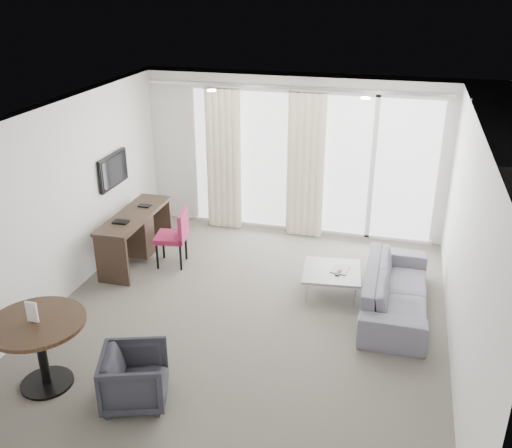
% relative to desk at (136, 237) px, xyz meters
% --- Properties ---
extents(floor, '(5.00, 6.00, 0.00)m').
position_rel_desk_xyz_m(floor, '(2.05, -1.22, -0.39)').
color(floor, '#5F5A50').
rests_on(floor, ground).
extents(ceiling, '(5.00, 6.00, 0.00)m').
position_rel_desk_xyz_m(ceiling, '(2.05, -1.22, 2.21)').
color(ceiling, white).
rests_on(ceiling, ground).
extents(wall_left, '(0.00, 6.00, 2.60)m').
position_rel_desk_xyz_m(wall_left, '(-0.45, -1.22, 0.91)').
color(wall_left, silver).
rests_on(wall_left, ground).
extents(wall_right, '(0.00, 6.00, 2.60)m').
position_rel_desk_xyz_m(wall_right, '(4.55, -1.22, 0.91)').
color(wall_right, silver).
rests_on(wall_right, ground).
extents(wall_front, '(5.00, 0.00, 2.60)m').
position_rel_desk_xyz_m(wall_front, '(2.05, -4.22, 0.91)').
color(wall_front, silver).
rests_on(wall_front, ground).
extents(window_panel, '(4.00, 0.02, 2.38)m').
position_rel_desk_xyz_m(window_panel, '(2.35, 1.77, 0.81)').
color(window_panel, white).
rests_on(window_panel, ground).
extents(window_frame, '(4.10, 0.06, 2.44)m').
position_rel_desk_xyz_m(window_frame, '(2.35, 1.75, 0.81)').
color(window_frame, white).
rests_on(window_frame, ground).
extents(curtain_left, '(0.60, 0.20, 2.38)m').
position_rel_desk_xyz_m(curtain_left, '(0.90, 1.60, 0.81)').
color(curtain_left, beige).
rests_on(curtain_left, ground).
extents(curtain_right, '(0.60, 0.20, 2.38)m').
position_rel_desk_xyz_m(curtain_right, '(2.30, 1.60, 0.81)').
color(curtain_right, beige).
rests_on(curtain_right, ground).
extents(curtain_track, '(4.80, 0.04, 0.04)m').
position_rel_desk_xyz_m(curtain_track, '(2.05, 1.60, 2.06)').
color(curtain_track, '#B2B2B7').
rests_on(curtain_track, ceiling).
extents(downlight_a, '(0.12, 0.12, 0.02)m').
position_rel_desk_xyz_m(downlight_a, '(1.15, 0.38, 2.20)').
color(downlight_a, '#FFE0B2').
rests_on(downlight_a, ceiling).
extents(downlight_b, '(0.12, 0.12, 0.02)m').
position_rel_desk_xyz_m(downlight_b, '(3.25, 0.38, 2.20)').
color(downlight_b, '#FFE0B2').
rests_on(downlight_b, ceiling).
extents(desk, '(0.52, 1.65, 0.77)m').
position_rel_desk_xyz_m(desk, '(0.00, 0.00, 0.00)').
color(desk, '#32241A').
rests_on(desk, floor).
extents(tv, '(0.05, 0.80, 0.50)m').
position_rel_desk_xyz_m(tv, '(-0.40, 0.23, 0.96)').
color(tv, black).
rests_on(tv, wall_left).
extents(desk_chair, '(0.53, 0.51, 0.87)m').
position_rel_desk_xyz_m(desk_chair, '(0.57, 0.02, 0.05)').
color(desk_chair, '#921F45').
rests_on(desk_chair, floor).
extents(round_table, '(1.21, 1.21, 0.80)m').
position_rel_desk_xyz_m(round_table, '(0.34, -2.93, 0.01)').
color(round_table, '#332113').
rests_on(round_table, floor).
extents(menu_card, '(0.13, 0.02, 0.23)m').
position_rel_desk_xyz_m(menu_card, '(0.32, -2.94, 0.33)').
color(menu_card, white).
rests_on(menu_card, round_table).
extents(tub_armchair, '(0.82, 0.81, 0.59)m').
position_rel_desk_xyz_m(tub_armchair, '(1.39, -2.92, -0.09)').
color(tub_armchair, '#26262E').
rests_on(tub_armchair, floor).
extents(coffee_table, '(0.85, 0.85, 0.35)m').
position_rel_desk_xyz_m(coffee_table, '(3.02, -0.22, -0.21)').
color(coffee_table, gray).
rests_on(coffee_table, floor).
extents(remote, '(0.08, 0.17, 0.02)m').
position_rel_desk_xyz_m(remote, '(3.12, -0.29, -0.03)').
color(remote, black).
rests_on(remote, coffee_table).
extents(magazine, '(0.23, 0.27, 0.01)m').
position_rel_desk_xyz_m(magazine, '(3.13, -0.17, -0.03)').
color(magazine, gray).
rests_on(magazine, coffee_table).
extents(sofa, '(0.80, 2.05, 0.60)m').
position_rel_desk_xyz_m(sofa, '(3.89, -0.45, -0.09)').
color(sofa, slate).
rests_on(sofa, floor).
extents(terrace_slab, '(5.60, 3.00, 0.12)m').
position_rel_desk_xyz_m(terrace_slab, '(2.35, 3.28, -0.45)').
color(terrace_slab, '#4D4D50').
rests_on(terrace_slab, ground).
extents(rattan_chair_a, '(0.61, 0.61, 0.86)m').
position_rel_desk_xyz_m(rattan_chair_a, '(2.60, 2.73, 0.05)').
color(rattan_chair_a, '#492A1B').
rests_on(rattan_chair_a, terrace_slab).
extents(rattan_chair_b, '(0.70, 0.70, 0.90)m').
position_rel_desk_xyz_m(rattan_chair_b, '(3.59, 3.46, 0.07)').
color(rattan_chair_b, '#492A1B').
rests_on(rattan_chair_b, terrace_slab).
extents(rattan_table, '(0.70, 0.70, 0.55)m').
position_rel_desk_xyz_m(rattan_table, '(3.22, 3.02, -0.11)').
color(rattan_table, '#492A1B').
rests_on(rattan_table, terrace_slab).
extents(balustrade, '(5.50, 0.06, 1.05)m').
position_rel_desk_xyz_m(balustrade, '(2.35, 4.73, 0.11)').
color(balustrade, '#B2B2B7').
rests_on(balustrade, terrace_slab).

